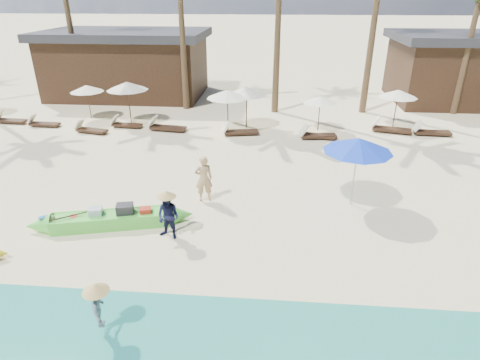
{
  "coord_description": "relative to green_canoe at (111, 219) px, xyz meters",
  "views": [
    {
      "loc": [
        2.06,
        -9.95,
        6.71
      ],
      "look_at": [
        1.05,
        2.0,
        1.01
      ],
      "focal_mm": 30.0,
      "sensor_mm": 36.0,
      "label": 1
    }
  ],
  "objects": [
    {
      "name": "resort_parasol_6",
      "position": [
        3.49,
        10.3,
        1.73
      ],
      "size": [
        2.13,
        2.13,
        2.19
      ],
      "color": "#362116",
      "rests_on": "ground"
    },
    {
      "name": "lounger_3_left",
      "position": [
        -9.67,
        9.96,
        -0.04
      ],
      "size": [
        1.8,
        0.65,
        0.6
      ],
      "rotation": [
        0.0,
        0.0,
        -0.06
      ],
      "color": "#362116",
      "rests_on": "ground"
    },
    {
      "name": "lounger_6_right",
      "position": [
        7.07,
        8.79,
        -0.03
      ],
      "size": [
        1.89,
        0.8,
        0.62
      ],
      "rotation": [
        0.0,
        0.0,
        0.13
      ],
      "color": "#362116",
      "rests_on": "ground"
    },
    {
      "name": "resort_parasol_5",
      "position": [
        2.59,
        9.53,
        1.74
      ],
      "size": [
        2.13,
        2.13,
        2.19
      ],
      "color": "#362116",
      "rests_on": "ground"
    },
    {
      "name": "lounger_5_left",
      "position": [
        -0.71,
        9.4,
        -0.02
      ],
      "size": [
        2.04,
        0.87,
        0.67
      ],
      "rotation": [
        0.0,
        0.0,
        -0.14
      ],
      "color": "#362116",
      "rests_on": "ground"
    },
    {
      "name": "resort_parasol_8",
      "position": [
        11.37,
        10.97,
        1.59
      ],
      "size": [
        1.98,
        1.98,
        2.04
      ],
      "color": "#362116",
      "rests_on": "ground"
    },
    {
      "name": "blue_umbrella",
      "position": [
        7.69,
        2.04,
        1.95
      ],
      "size": [
        2.26,
        2.26,
        2.43
      ],
      "color": "#99999E",
      "rests_on": "ground"
    },
    {
      "name": "resort_parasol_7",
      "position": [
        7.29,
        10.15,
        1.39
      ],
      "size": [
        1.76,
        1.76,
        1.81
      ],
      "color": "#362116",
      "rests_on": "ground"
    },
    {
      "name": "lounger_7_right",
      "position": [
        10.93,
        10.13,
        -0.02
      ],
      "size": [
        2.09,
        1.11,
        0.68
      ],
      "rotation": [
        0.0,
        0.0,
        -0.26
      ],
      "color": "#362116",
      "rests_on": "ground"
    },
    {
      "name": "tourist",
      "position": [
        2.61,
        1.93,
        0.6
      ],
      "size": [
        0.7,
        0.56,
        1.68
      ],
      "primitive_type": "imported",
      "rotation": [
        0.0,
        0.0,
        3.44
      ],
      "color": "tan",
      "rests_on": "ground"
    },
    {
      "name": "lounger_4_right",
      "position": [
        -3.02,
        9.76,
        -0.05
      ],
      "size": [
        1.71,
        0.66,
        0.57
      ],
      "rotation": [
        0.0,
        0.0,
        -0.09
      ],
      "color": "#362116",
      "rests_on": "ground"
    },
    {
      "name": "ground",
      "position": [
        2.85,
        -0.44,
        -0.24
      ],
      "size": [
        240.0,
        240.0,
        0.0
      ],
      "primitive_type": "plane",
      "color": "beige",
      "rests_on": "ground"
    },
    {
      "name": "pavilion_east",
      "position": [
        16.85,
        17.06,
        1.95
      ],
      "size": [
        8.8,
        6.6,
        4.3
      ],
      "color": "#362116",
      "rests_on": "ground"
    },
    {
      "name": "lounger_7_left",
      "position": [
        7.16,
        8.9,
        -0.06
      ],
      "size": [
        1.69,
        0.91,
        0.55
      ],
      "rotation": [
        0.0,
        0.0,
        -0.27
      ],
      "color": "#362116",
      "rests_on": "ground"
    },
    {
      "name": "vendor_yellow",
      "position": [
        1.41,
        -4.2,
        0.42
      ],
      "size": [
        0.53,
        0.71,
        0.97
      ],
      "primitive_type": "imported",
      "rotation": [
        0.0,
        0.0,
        1.86
      ],
      "color": "gray",
      "rests_on": "ground"
    },
    {
      "name": "lounger_6_left",
      "position": [
        3.19,
        9.03,
        -0.03
      ],
      "size": [
        1.91,
        0.91,
        0.62
      ],
      "rotation": [
        0.0,
        0.0,
        0.2
      ],
      "color": "#362116",
      "rests_on": "ground"
    },
    {
      "name": "lounger_8_left",
      "position": [
        12.89,
        9.82,
        -0.03
      ],
      "size": [
        1.88,
        0.66,
        0.63
      ],
      "rotation": [
        0.0,
        0.0,
        -0.05
      ],
      "color": "#362116",
      "rests_on": "ground"
    },
    {
      "name": "resort_parasol_4",
      "position": [
        -2.94,
        10.54,
        1.82
      ],
      "size": [
        2.22,
        2.22,
        2.29
      ],
      "color": "#362116",
      "rests_on": "ground"
    },
    {
      "name": "lounger_4_left",
      "position": [
        -4.52,
        8.72,
        -0.05
      ],
      "size": [
        1.79,
        0.88,
        0.58
      ],
      "rotation": [
        0.0,
        0.0,
        -0.21
      ],
      "color": "#362116",
      "rests_on": "ground"
    },
    {
      "name": "pavilion_west",
      "position": [
        -5.15,
        17.06,
        1.95
      ],
      "size": [
        10.8,
        6.6,
        4.3
      ],
      "color": "#362116",
      "rests_on": "ground"
    },
    {
      "name": "lounger_3_right",
      "position": [
        -7.53,
        9.54,
        -0.05
      ],
      "size": [
        1.7,
        0.59,
        0.57
      ],
      "rotation": [
        0.0,
        0.0,
        -0.05
      ],
      "color": "#362116",
      "rests_on": "ground"
    },
    {
      "name": "resort_parasol_3",
      "position": [
        -5.54,
        11.23,
        1.48
      ],
      "size": [
        1.85,
        1.85,
        1.91
      ],
      "color": "#362116",
      "rests_on": "ground"
    },
    {
      "name": "green_canoe",
      "position": [
        0.0,
        0.0,
        0.0
      ],
      "size": [
        5.59,
        1.7,
        0.72
      ],
      "rotation": [
        0.0,
        0.0,
        0.24
      ],
      "color": "#50D13F",
      "rests_on": "ground"
    },
    {
      "name": "vendor_green",
      "position": [
        1.96,
        -0.48,
        0.48
      ],
      "size": [
        0.84,
        0.74,
        1.44
      ],
      "primitive_type": "imported",
      "rotation": [
        0.0,
        0.0,
        -0.33
      ],
      "color": "#131534",
      "rests_on": "ground"
    }
  ]
}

